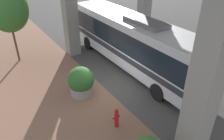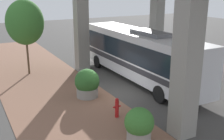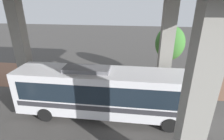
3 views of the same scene
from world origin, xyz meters
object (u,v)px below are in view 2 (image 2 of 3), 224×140
bus (139,53)px  street_tree_near (25,22)px  planter_middle (139,126)px  fire_hydrant (117,108)px  planter_front (87,84)px

bus → street_tree_near: street_tree_near is taller
planter_middle → street_tree_near: bearing=98.9°
bus → fire_hydrant: bus is taller
street_tree_near → bus: bearing=-38.6°
fire_hydrant → street_tree_near: street_tree_near is taller
planter_front → planter_middle: size_ratio=1.10×
bus → planter_front: (-4.38, -1.18, -1.13)m
planter_front → street_tree_near: size_ratio=0.31×
street_tree_near → planter_middle: bearing=-81.1°
planter_middle → street_tree_near: size_ratio=0.29×
planter_front → street_tree_near: (-2.01, 6.29, 3.01)m
fire_hydrant → planter_front: planter_front is taller
bus → fire_hydrant: 6.21m
bus → fire_hydrant: (-4.17, -4.37, -1.43)m
fire_hydrant → street_tree_near: 10.28m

